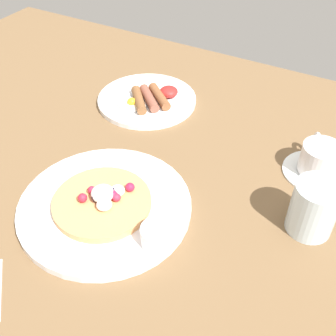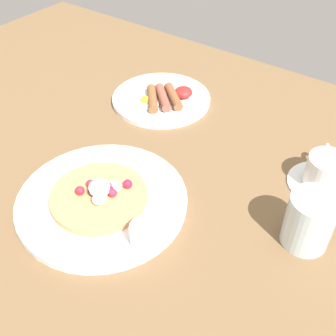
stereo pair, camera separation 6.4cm
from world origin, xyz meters
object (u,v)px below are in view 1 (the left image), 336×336
object	(u,v)px
syrup_ramekin	(157,235)
breakfast_plate	(147,100)
pancake_plate	(105,206)
coffee_saucer	(316,171)
coffee_cup	(320,158)
water_glass	(314,208)

from	to	relation	value
syrup_ramekin	breakfast_plate	size ratio (longest dim) A/B	0.22
pancake_plate	coffee_saucer	bearing A→B (deg)	42.83
coffee_cup	coffee_saucer	bearing A→B (deg)	-67.00
coffee_cup	pancake_plate	bearing A→B (deg)	-136.93
coffee_saucer	water_glass	world-z (taller)	water_glass
pancake_plate	coffee_saucer	distance (cm)	39.32
syrup_ramekin	water_glass	world-z (taller)	water_glass
syrup_ramekin	coffee_cup	xyz separation A→B (cm)	(16.90, 29.66, 0.47)
pancake_plate	water_glass	world-z (taller)	water_glass
breakfast_plate	coffee_saucer	world-z (taller)	breakfast_plate
syrup_ramekin	coffee_saucer	size ratio (longest dim) A/B	0.41
pancake_plate	water_glass	xyz separation A→B (cm)	(30.98, 12.74, 3.84)
coffee_cup	water_glass	distance (cm)	14.36
syrup_ramekin	breakfast_plate	xyz separation A→B (cm)	(-23.26, 34.86, -2.50)
syrup_ramekin	coffee_saucer	bearing A→B (deg)	60.09
breakfast_plate	water_glass	bearing A→B (deg)	-24.55
water_glass	pancake_plate	bearing A→B (deg)	-157.65
breakfast_plate	coffee_cup	bearing A→B (deg)	-7.39
breakfast_plate	coffee_saucer	bearing A→B (deg)	-7.60
syrup_ramekin	breakfast_plate	bearing A→B (deg)	123.71
syrup_ramekin	water_glass	xyz separation A→B (cm)	(19.12, 15.51, 1.48)
pancake_plate	water_glass	distance (cm)	33.72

